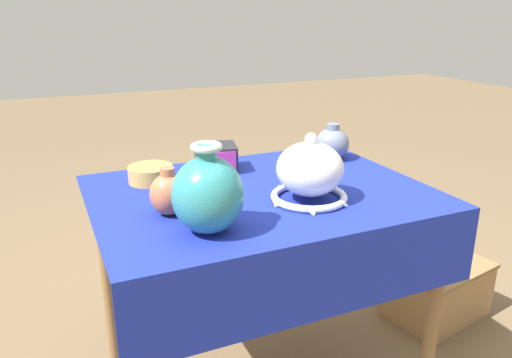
% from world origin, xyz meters
% --- Properties ---
extents(display_table, '(1.05, 0.79, 0.73)m').
position_xyz_m(display_table, '(0.00, -0.02, 0.65)').
color(display_table, olive).
rests_on(display_table, ground_plane).
extents(vase_tall_bulbous, '(0.19, 0.19, 0.24)m').
position_xyz_m(vase_tall_bulbous, '(-0.25, -0.23, 0.84)').
color(vase_tall_bulbous, teal).
rests_on(vase_tall_bulbous, display_table).
extents(vase_dome_bell, '(0.24, 0.23, 0.21)m').
position_xyz_m(vase_dome_bell, '(0.10, -0.14, 0.82)').
color(vase_dome_bell, white).
rests_on(vase_dome_bell, display_table).
extents(mosaic_tile_box, '(0.17, 0.16, 0.09)m').
position_xyz_m(mosaic_tile_box, '(-0.06, 0.25, 0.78)').
color(mosaic_tile_box, '#232328').
rests_on(mosaic_tile_box, display_table).
extents(jar_round_slate, '(0.13, 0.13, 0.14)m').
position_xyz_m(jar_round_slate, '(0.40, 0.21, 0.79)').
color(jar_round_slate, slate).
rests_on(jar_round_slate, display_table).
extents(pot_squat_ochre, '(0.15, 0.15, 0.05)m').
position_xyz_m(pot_squat_ochre, '(-0.30, 0.22, 0.76)').
color(pot_squat_ochre, gold).
rests_on(pot_squat_ochre, display_table).
extents(jar_round_terracotta, '(0.11, 0.11, 0.14)m').
position_xyz_m(jar_round_terracotta, '(-0.31, -0.08, 0.79)').
color(jar_round_terracotta, '#BC6642').
rests_on(jar_round_terracotta, display_table).
extents(wooden_crate, '(0.47, 0.37, 0.25)m').
position_xyz_m(wooden_crate, '(0.88, 0.06, 0.13)').
color(wooden_crate, '#A37A4C').
rests_on(wooden_crate, ground_plane).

